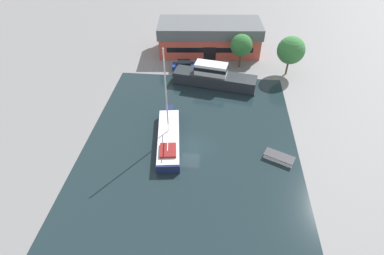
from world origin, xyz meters
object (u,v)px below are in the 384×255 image
(warehouse_building, at_px, (209,37))
(sailboat_moored, at_px, (169,137))
(quay_tree_near_building, at_px, (241,45))
(small_dinghy, at_px, (279,158))
(quay_tree_by_water, at_px, (291,50))
(parked_car, at_px, (185,65))
(motor_cruiser, at_px, (214,77))

(warehouse_building, xyz_separation_m, sailboat_moored, (-3.83, -26.23, -2.14))
(quay_tree_near_building, bearing_deg, warehouse_building, 134.54)
(quay_tree_near_building, relative_size, sailboat_moored, 0.47)
(warehouse_building, distance_m, small_dinghy, 29.96)
(quay_tree_by_water, xyz_separation_m, parked_car, (-17.48, -0.19, -3.56))
(motor_cruiser, xyz_separation_m, small_dinghy, (8.51, -15.99, -1.08))
(motor_cruiser, bearing_deg, quay_tree_by_water, -58.58)
(parked_car, relative_size, motor_cruiser, 0.34)
(quay_tree_near_building, distance_m, small_dinghy, 23.08)
(sailboat_moored, relative_size, motor_cruiser, 0.92)
(quay_tree_near_building, relative_size, motor_cruiser, 0.44)
(quay_tree_near_building, relative_size, quay_tree_by_water, 0.90)
(small_dinghy, bearing_deg, sailboat_moored, 107.06)
(small_dinghy, bearing_deg, warehouse_building, 44.44)
(quay_tree_near_building, xyz_separation_m, sailboat_moored, (-9.53, -20.44, -3.39))
(quay_tree_near_building, bearing_deg, small_dinghy, -79.41)
(quay_tree_near_building, xyz_separation_m, motor_cruiser, (-4.33, -6.39, -2.70))
(quay_tree_near_building, bearing_deg, motor_cruiser, -124.10)
(motor_cruiser, bearing_deg, quay_tree_near_building, -23.60)
(sailboat_moored, bearing_deg, small_dinghy, -15.79)
(warehouse_building, xyz_separation_m, quay_tree_by_water, (13.65, -7.48, 1.54))
(warehouse_building, relative_size, small_dinghy, 5.09)
(quay_tree_by_water, distance_m, parked_car, 17.84)
(parked_car, bearing_deg, small_dinghy, 27.14)
(parked_car, distance_m, small_dinghy, 24.66)
(parked_car, bearing_deg, motor_cruiser, 42.44)
(quay_tree_near_building, relative_size, small_dinghy, 1.56)
(warehouse_building, bearing_deg, sailboat_moored, -103.11)
(quay_tree_by_water, height_order, motor_cruiser, quay_tree_by_water)
(parked_car, xyz_separation_m, small_dinghy, (13.71, -20.49, -0.51))
(parked_car, bearing_deg, sailboat_moored, -6.65)
(quay_tree_near_building, bearing_deg, quay_tree_by_water, -12.05)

